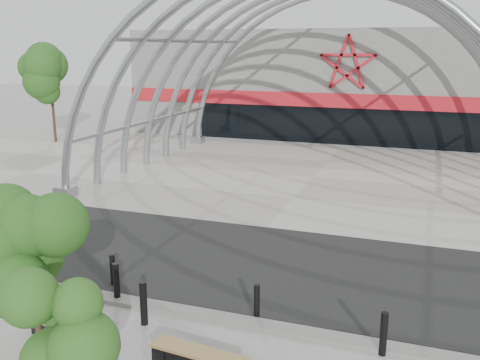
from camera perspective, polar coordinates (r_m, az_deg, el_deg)
ground at (r=14.63m, az=-5.43°, el=-13.58°), size 140.00×140.00×0.00m
road at (r=17.55m, az=-0.56°, el=-8.61°), size 140.00×7.00×0.02m
forecourt at (r=28.58m, az=7.78°, el=0.25°), size 60.00×17.00×0.04m
kerb at (r=14.41m, az=-5.86°, el=-13.80°), size 60.00×0.50×0.12m
arena_building at (r=45.58m, az=12.76°, el=10.21°), size 34.00×15.24×8.00m
vault_canopy at (r=28.58m, az=7.78°, el=0.25°), size 20.80×15.80×20.36m
street_tree_0 at (r=11.96m, az=-21.59°, el=-5.96°), size 1.76×1.76×4.01m
street_tree_1 at (r=9.61m, az=-17.90°, el=-14.79°), size 1.32×1.32×3.13m
bench_0 at (r=13.75m, az=-18.02°, el=-15.23°), size 2.07×0.74×0.42m
bollard_0 at (r=16.15m, az=-13.43°, el=-9.31°), size 0.15×0.15×0.94m
bollard_1 at (r=15.15m, az=-13.05°, el=-10.59°), size 0.18×0.18×1.10m
bollard_2 at (r=13.83m, az=-10.25°, el=-12.82°), size 0.18×0.18×1.14m
bollard_3 at (r=13.91m, az=1.80°, el=-12.88°), size 0.15×0.15×0.95m
bollard_4 at (r=12.85m, az=15.06°, el=-15.58°), size 0.17×0.17×1.04m
bg_tree_0 at (r=40.81m, az=-19.58°, el=10.26°), size 3.00×3.00×6.45m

